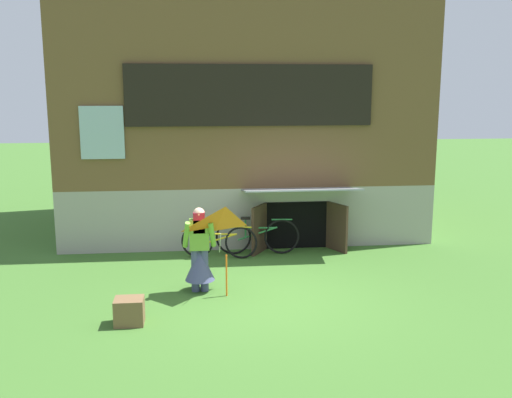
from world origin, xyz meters
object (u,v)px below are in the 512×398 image
Objects in this scene: bicycle_green at (257,236)px; bicycle_yellow at (219,241)px; wooden_crate at (129,311)px; person at (200,257)px; kite at (226,230)px.

bicycle_green is 0.86m from bicycle_yellow.
bicycle_green reaches higher than bicycle_yellow.
bicycle_yellow is 3.66m from wooden_crate.
kite reaches higher than person.
person is 2.06m from bicycle_yellow.
kite reaches higher than bicycle_yellow.
person is 0.94× the size of bicycle_yellow.
bicycle_green is at bearing 25.58° from bicycle_yellow.
wooden_crate is (-1.50, -3.33, -0.16)m from bicycle_yellow.
bicycle_yellow is at bearing 65.72° from wooden_crate.
kite is 2.97m from bicycle_green.
person is at bearing -90.39° from bicycle_yellow.
bicycle_yellow is at bearing -162.21° from bicycle_green.
kite is 2.66m from bicycle_yellow.
kite is 0.95× the size of bicycle_yellow.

